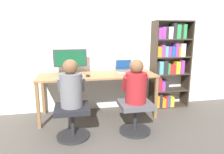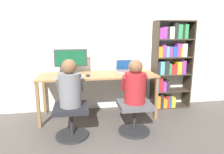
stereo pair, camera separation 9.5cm
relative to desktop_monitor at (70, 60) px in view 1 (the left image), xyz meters
name	(u,v)px [view 1 (the left image)]	position (x,y,z in m)	size (l,w,h in m)	color
ground_plane	(101,124)	(0.46, -0.52, -1.00)	(14.00, 14.00, 0.00)	#4C4742
wall_back	(94,43)	(0.46, 0.22, 0.30)	(10.00, 0.05, 2.60)	silver
desk	(98,79)	(0.46, -0.18, -0.31)	(2.03, 0.67, 0.77)	olive
desktop_monitor	(70,60)	(0.00, 0.00, 0.00)	(0.58, 0.21, 0.43)	#333338
laptop	(124,69)	(0.98, -0.04, -0.18)	(0.32, 0.29, 0.23)	gray
keyboard	(72,77)	(0.01, -0.34, -0.22)	(0.39, 0.15, 0.03)	#B2B2B7
computer_mouse_by_keyboard	(88,75)	(0.28, -0.32, -0.22)	(0.07, 0.11, 0.03)	black
office_chair_left	(73,119)	(0.00, -0.86, -0.72)	(0.48, 0.47, 0.47)	#262628
office_chair_right	(135,114)	(0.93, -0.88, -0.72)	(0.48, 0.47, 0.47)	#262628
person_at_monitor	(71,86)	(0.00, -0.86, -0.24)	(0.37, 0.32, 0.66)	slate
person_at_laptop	(136,84)	(0.93, -0.88, -0.26)	(0.38, 0.32, 0.64)	maroon
bookshelf	(168,64)	(1.88, 0.02, -0.12)	(0.75, 0.31, 1.71)	#382D23
desk_clock	(178,15)	(1.97, -0.05, 0.79)	(0.15, 0.03, 0.17)	#B2B2B7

